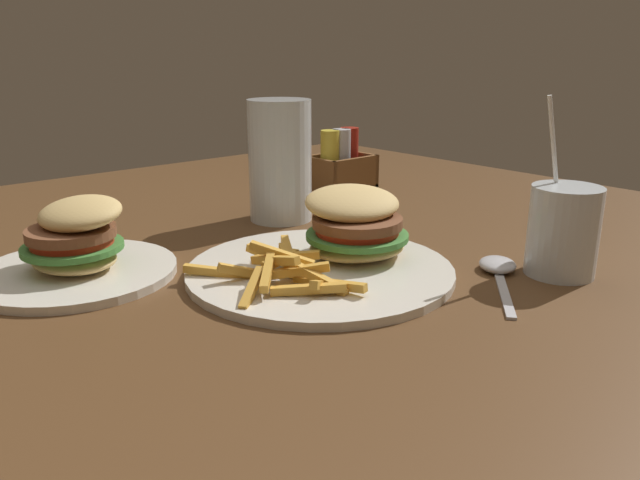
% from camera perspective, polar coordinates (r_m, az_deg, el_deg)
% --- Properties ---
extents(dining_table, '(1.61, 1.33, 0.71)m').
position_cam_1_polar(dining_table, '(0.81, -8.74, -8.16)').
color(dining_table, brown).
rests_on(dining_table, ground_plane).
extents(meal_plate_near, '(0.31, 0.31, 0.10)m').
position_cam_1_polar(meal_plate_near, '(0.74, 1.39, -0.77)').
color(meal_plate_near, silver).
rests_on(meal_plate_near, dining_table).
extents(beer_glass, '(0.10, 0.10, 0.18)m').
position_cam_1_polar(beer_glass, '(0.95, -3.67, 6.96)').
color(beer_glass, silver).
rests_on(beer_glass, dining_table).
extents(juice_glass, '(0.08, 0.08, 0.21)m').
position_cam_1_polar(juice_glass, '(0.77, 21.31, 0.46)').
color(juice_glass, silver).
rests_on(juice_glass, dining_table).
extents(spoon, '(0.15, 0.13, 0.02)m').
position_cam_1_polar(spoon, '(0.77, 15.97, -2.40)').
color(spoon, silver).
rests_on(spoon, dining_table).
extents(meal_plate_far, '(0.23, 0.23, 0.10)m').
position_cam_1_polar(meal_plate_far, '(0.77, -21.44, -0.89)').
color(meal_plate_far, silver).
rests_on(meal_plate_far, dining_table).
extents(condiment_caddy, '(0.11, 0.09, 0.11)m').
position_cam_1_polar(condiment_caddy, '(1.17, 1.89, 6.75)').
color(condiment_caddy, brown).
rests_on(condiment_caddy, dining_table).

